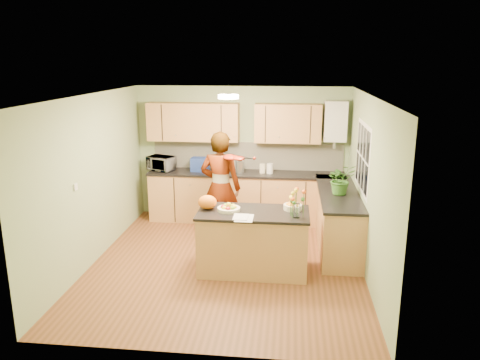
# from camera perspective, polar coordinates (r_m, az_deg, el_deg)

# --- Properties ---
(floor) EXTENTS (4.50, 4.50, 0.00)m
(floor) POSITION_cam_1_polar(r_m,az_deg,el_deg) (7.16, -1.63, -10.10)
(floor) COLOR brown
(floor) RESTS_ON ground
(ceiling) EXTENTS (4.00, 4.50, 0.02)m
(ceiling) POSITION_cam_1_polar(r_m,az_deg,el_deg) (6.53, -1.79, 10.26)
(ceiling) COLOR silver
(ceiling) RESTS_ON wall_back
(wall_back) EXTENTS (4.00, 0.02, 2.50)m
(wall_back) POSITION_cam_1_polar(r_m,az_deg,el_deg) (8.91, 0.29, 3.34)
(wall_back) COLOR #8AA374
(wall_back) RESTS_ON floor
(wall_front) EXTENTS (4.00, 0.02, 2.50)m
(wall_front) POSITION_cam_1_polar(r_m,az_deg,el_deg) (4.63, -5.56, -7.60)
(wall_front) COLOR #8AA374
(wall_front) RESTS_ON floor
(wall_left) EXTENTS (0.02, 4.50, 2.50)m
(wall_left) POSITION_cam_1_polar(r_m,az_deg,el_deg) (7.28, -17.49, 0.06)
(wall_left) COLOR #8AA374
(wall_left) RESTS_ON floor
(wall_right) EXTENTS (0.02, 4.50, 2.50)m
(wall_right) POSITION_cam_1_polar(r_m,az_deg,el_deg) (6.77, 15.33, -0.86)
(wall_right) COLOR #8AA374
(wall_right) RESTS_ON floor
(back_counter) EXTENTS (3.64, 0.62, 0.94)m
(back_counter) POSITION_cam_1_polar(r_m,az_deg,el_deg) (8.80, 0.73, -2.04)
(back_counter) COLOR #A37741
(back_counter) RESTS_ON floor
(right_counter) EXTENTS (0.62, 2.24, 0.94)m
(right_counter) POSITION_cam_1_polar(r_m,az_deg,el_deg) (7.76, 11.80, -4.68)
(right_counter) COLOR #A37741
(right_counter) RESTS_ON floor
(splashback) EXTENTS (3.60, 0.02, 0.52)m
(splashback) POSITION_cam_1_polar(r_m,az_deg,el_deg) (8.90, 0.92, 2.99)
(splashback) COLOR beige
(splashback) RESTS_ON back_counter
(upper_cabinets) EXTENTS (3.20, 0.34, 0.70)m
(upper_cabinets) POSITION_cam_1_polar(r_m,az_deg,el_deg) (8.67, -0.99, 7.03)
(upper_cabinets) COLOR #A37741
(upper_cabinets) RESTS_ON wall_back
(boiler) EXTENTS (0.40, 0.30, 0.86)m
(boiler) POSITION_cam_1_polar(r_m,az_deg,el_deg) (8.64, 11.55, 7.03)
(boiler) COLOR white
(boiler) RESTS_ON wall_back
(window_right) EXTENTS (0.01, 1.30, 1.05)m
(window_right) POSITION_cam_1_polar(r_m,az_deg,el_deg) (7.27, 14.72, 2.68)
(window_right) COLOR white
(window_right) RESTS_ON wall_right
(light_switch) EXTENTS (0.02, 0.09, 0.09)m
(light_switch) POSITION_cam_1_polar(r_m,az_deg,el_deg) (6.74, -19.41, -0.81)
(light_switch) COLOR white
(light_switch) RESTS_ON wall_left
(ceiling_lamp) EXTENTS (0.30, 0.30, 0.07)m
(ceiling_lamp) POSITION_cam_1_polar(r_m,az_deg,el_deg) (6.83, -1.43, 10.13)
(ceiling_lamp) COLOR #FFEABF
(ceiling_lamp) RESTS_ON ceiling
(peninsula_island) EXTENTS (1.57, 0.80, 0.90)m
(peninsula_island) POSITION_cam_1_polar(r_m,az_deg,el_deg) (6.77, 1.61, -7.47)
(peninsula_island) COLOR #A37741
(peninsula_island) RESTS_ON floor
(fruit_dish) EXTENTS (0.32, 0.32, 0.11)m
(fruit_dish) POSITION_cam_1_polar(r_m,az_deg,el_deg) (6.63, -1.38, -3.38)
(fruit_dish) COLOR beige
(fruit_dish) RESTS_ON peninsula_island
(orange_bowl) EXTENTS (0.26, 0.26, 0.15)m
(orange_bowl) POSITION_cam_1_polar(r_m,az_deg,el_deg) (6.71, 6.44, -3.09)
(orange_bowl) COLOR beige
(orange_bowl) RESTS_ON peninsula_island
(flower_vase) EXTENTS (0.23, 0.23, 0.43)m
(flower_vase) POSITION_cam_1_polar(r_m,az_deg,el_deg) (6.33, 6.94, -2.11)
(flower_vase) COLOR silver
(flower_vase) RESTS_ON peninsula_island
(orange_bag) EXTENTS (0.32, 0.29, 0.20)m
(orange_bag) POSITION_cam_1_polar(r_m,az_deg,el_deg) (6.71, -3.99, -2.71)
(orange_bag) COLOR orange
(orange_bag) RESTS_ON peninsula_island
(papers) EXTENTS (0.24, 0.33, 0.01)m
(papers) POSITION_cam_1_polar(r_m,az_deg,el_deg) (6.33, 0.51, -4.65)
(papers) COLOR silver
(papers) RESTS_ON peninsula_island
(violinist) EXTENTS (0.74, 0.55, 1.87)m
(violinist) POSITION_cam_1_polar(r_m,az_deg,el_deg) (7.68, -2.40, -0.94)
(violinist) COLOR #DAAB85
(violinist) RESTS_ON floor
(violin) EXTENTS (0.70, 0.61, 0.17)m
(violin) POSITION_cam_1_polar(r_m,az_deg,el_deg) (7.31, -1.15, 2.79)
(violin) COLOR #570E05
(violin) RESTS_ON violinist
(microwave) EXTENTS (0.57, 0.48, 0.27)m
(microwave) POSITION_cam_1_polar(r_m,az_deg,el_deg) (8.95, -9.60, 2.02)
(microwave) COLOR white
(microwave) RESTS_ON back_counter
(blue_box) EXTENTS (0.33, 0.25, 0.25)m
(blue_box) POSITION_cam_1_polar(r_m,az_deg,el_deg) (8.80, -4.91, 1.91)
(blue_box) COLOR navy
(blue_box) RESTS_ON back_counter
(kettle) EXTENTS (0.16, 0.16, 0.30)m
(kettle) POSITION_cam_1_polar(r_m,az_deg,el_deg) (8.65, -0.00, 1.71)
(kettle) COLOR #B6B6BB
(kettle) RESTS_ON back_counter
(jar_cream) EXTENTS (0.13, 0.13, 0.17)m
(jar_cream) POSITION_cam_1_polar(r_m,az_deg,el_deg) (8.63, 2.75, 1.41)
(jar_cream) COLOR beige
(jar_cream) RESTS_ON back_counter
(jar_white) EXTENTS (0.14, 0.14, 0.18)m
(jar_white) POSITION_cam_1_polar(r_m,az_deg,el_deg) (8.61, 3.66, 1.41)
(jar_white) COLOR white
(jar_white) RESTS_ON back_counter
(potted_plant) EXTENTS (0.53, 0.49, 0.48)m
(potted_plant) POSITION_cam_1_polar(r_m,az_deg,el_deg) (7.40, 12.20, 0.10)
(potted_plant) COLOR #336822
(potted_plant) RESTS_ON right_counter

